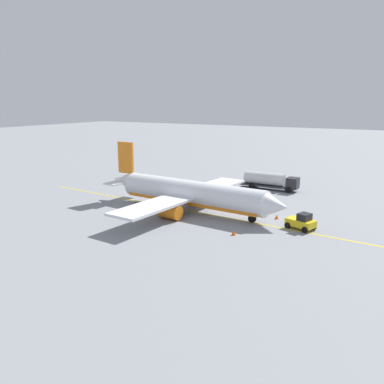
# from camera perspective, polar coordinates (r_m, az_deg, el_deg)

# --- Properties ---
(ground_plane) EXTENTS (400.00, 400.00, 0.00)m
(ground_plane) POSITION_cam_1_polar(r_m,az_deg,el_deg) (60.22, 0.00, -2.78)
(ground_plane) COLOR gray
(airplane) EXTENTS (31.58, 29.27, 9.71)m
(airplane) POSITION_cam_1_polar(r_m,az_deg,el_deg) (59.82, -0.38, -0.24)
(airplane) COLOR white
(airplane) RESTS_ON ground
(fuel_tanker) EXTENTS (11.01, 2.89, 3.15)m
(fuel_tanker) POSITION_cam_1_polar(r_m,az_deg,el_deg) (76.12, 11.07, 1.65)
(fuel_tanker) COLOR #2D2D33
(fuel_tanker) RESTS_ON ground
(pushback_tug) EXTENTS (4.04, 3.24, 2.20)m
(pushback_tug) POSITION_cam_1_polar(r_m,az_deg,el_deg) (53.65, 15.42, -4.12)
(pushback_tug) COLOR yellow
(pushback_tug) RESTS_ON ground
(refueling_worker) EXTENTS (0.48, 0.59, 1.71)m
(refueling_worker) POSITION_cam_1_polar(r_m,az_deg,el_deg) (73.39, 5.41, 0.69)
(refueling_worker) COLOR navy
(refueling_worker) RESTS_ON ground
(safety_cone_nose) EXTENTS (0.57, 0.57, 0.63)m
(safety_cone_nose) POSITION_cam_1_polar(r_m,az_deg,el_deg) (57.60, 12.05, -3.48)
(safety_cone_nose) COLOR #F2590F
(safety_cone_nose) RESTS_ON ground
(safety_cone_wingtip) EXTENTS (0.58, 0.58, 0.65)m
(safety_cone_wingtip) POSITION_cam_1_polar(r_m,az_deg,el_deg) (49.95, 6.00, -5.81)
(safety_cone_wingtip) COLOR #F2590F
(safety_cone_wingtip) RESTS_ON ground
(taxi_line_marking) EXTENTS (63.03, 5.24, 0.01)m
(taxi_line_marking) POSITION_cam_1_polar(r_m,az_deg,el_deg) (60.22, 0.00, -2.78)
(taxi_line_marking) COLOR yellow
(taxi_line_marking) RESTS_ON ground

